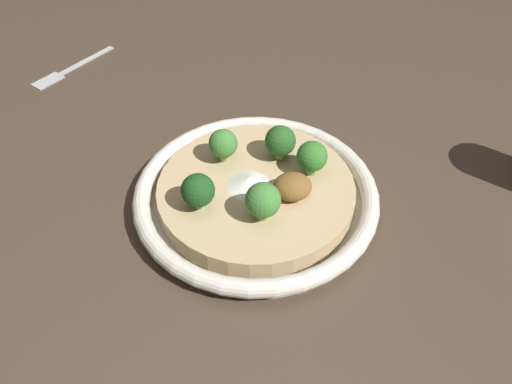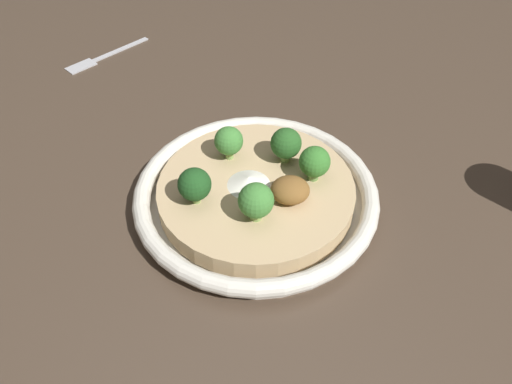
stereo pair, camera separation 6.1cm
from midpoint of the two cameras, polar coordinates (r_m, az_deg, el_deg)
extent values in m
plane|color=#47382B|center=(0.62, 2.79, -1.58)|extent=(6.00, 6.00, 0.00)
cylinder|color=silver|center=(0.62, 2.80, -1.27)|extent=(0.28, 0.28, 0.01)
torus|color=silver|center=(0.61, 2.85, -0.27)|extent=(0.30, 0.30, 0.02)
cylinder|color=tan|center=(0.61, 2.86, -0.14)|extent=(0.24, 0.24, 0.02)
cone|color=white|center=(0.60, 2.07, 1.41)|extent=(0.05, 0.05, 0.01)
ellipsoid|color=brown|center=(0.57, 6.95, 0.08)|extent=(0.05, 0.04, 0.03)
cylinder|color=#84A856|center=(0.63, -0.32, 4.53)|extent=(0.01, 0.01, 0.02)
sphere|color=#428438|center=(0.62, -0.33, 5.75)|extent=(0.04, 0.04, 0.04)
cylinder|color=#84A856|center=(0.63, 6.15, 4.21)|extent=(0.02, 0.02, 0.02)
sphere|color=#285B23|center=(0.62, 6.28, 5.44)|extent=(0.04, 0.04, 0.04)
cylinder|color=#84A856|center=(0.55, 3.40, -2.43)|extent=(0.02, 0.02, 0.02)
sphere|color=#428438|center=(0.54, 3.48, -1.13)|extent=(0.04, 0.04, 0.04)
cylinder|color=#84A856|center=(0.57, -3.90, -0.53)|extent=(0.01, 0.01, 0.02)
sphere|color=#1E4C1E|center=(0.56, -3.99, 0.72)|extent=(0.04, 0.04, 0.04)
cylinder|color=#668E47|center=(0.61, 9.44, 2.10)|extent=(0.02, 0.02, 0.02)
sphere|color=#387A2D|center=(0.60, 9.63, 3.31)|extent=(0.04, 0.04, 0.04)
cube|color=#B7B7BC|center=(0.95, -13.42, 15.56)|extent=(0.09, 0.09, 0.00)
cube|color=#B7B7BC|center=(0.92, -17.60, 13.51)|extent=(0.05, 0.05, 0.00)
camera|label=1|loc=(0.03, -87.13, 2.84)|focal=35.00mm
camera|label=2|loc=(0.03, 92.87, -2.84)|focal=35.00mm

